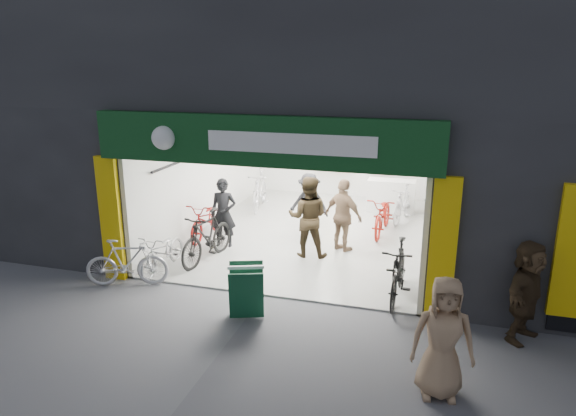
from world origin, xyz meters
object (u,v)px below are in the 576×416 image
at_px(parked_bike, 127,262).
at_px(sandwich_board, 246,290).
at_px(bike_left_front, 163,252).
at_px(bike_right_front, 398,271).
at_px(pedestrian_near, 443,338).

relative_size(parked_bike, sandwich_board, 1.76).
bearing_deg(bike_left_front, bike_right_front, 1.78).
relative_size(parked_bike, pedestrian_near, 0.96).
xyz_separation_m(bike_right_front, sandwich_board, (-2.51, -1.46, -0.06)).
relative_size(bike_left_front, sandwich_board, 1.76).
distance_m(parked_bike, sandwich_board, 2.84).
distance_m(bike_right_front, sandwich_board, 2.91).
bearing_deg(sandwich_board, pedestrian_near, -42.41).
distance_m(bike_left_front, bike_right_front, 5.00).
bearing_deg(bike_left_front, sandwich_board, -28.63).
height_order(bike_left_front, parked_bike, parked_bike).
height_order(bike_right_front, parked_bike, bike_right_front).
relative_size(pedestrian_near, sandwich_board, 1.84).
bearing_deg(parked_bike, bike_left_front, -38.36).
xyz_separation_m(bike_left_front, parked_bike, (-0.30, -0.90, 0.06)).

